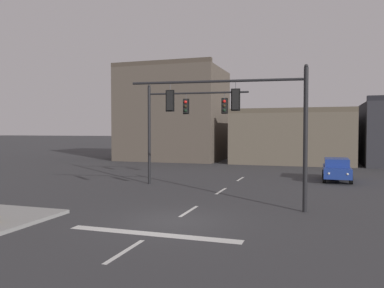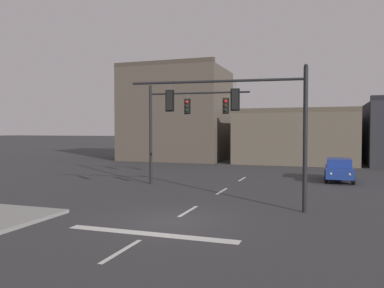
# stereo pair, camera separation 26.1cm
# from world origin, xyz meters

# --- Properties ---
(ground_plane) EXTENTS (400.00, 400.00, 0.00)m
(ground_plane) POSITION_xyz_m (0.00, 0.00, 0.00)
(ground_plane) COLOR #353538
(stop_bar_paint) EXTENTS (6.40, 0.50, 0.01)m
(stop_bar_paint) POSITION_xyz_m (0.00, -2.00, 0.00)
(stop_bar_paint) COLOR silver
(stop_bar_paint) RESTS_ON ground
(lane_centreline) EXTENTS (0.16, 26.40, 0.01)m
(lane_centreline) POSITION_xyz_m (0.00, 2.00, 0.00)
(lane_centreline) COLOR silver
(lane_centreline) RESTS_ON ground
(signal_mast_near_side) EXTENTS (8.08, 1.05, 6.53)m
(signal_mast_near_side) POSITION_xyz_m (2.53, 3.20, 4.40)
(signal_mast_near_side) COLOR black
(signal_mast_near_side) RESTS_ON ground
(signal_mast_far_side) EXTENTS (6.73, 0.72, 6.68)m
(signal_mast_far_side) POSITION_xyz_m (-3.43, 9.69, 4.47)
(signal_mast_far_side) COLOR black
(signal_mast_far_side) RESTS_ON ground
(car_lot_nearside) EXTENTS (1.92, 4.46, 1.61)m
(car_lot_nearside) POSITION_xyz_m (6.75, 15.04, 0.86)
(car_lot_nearside) COLOR navy
(car_lot_nearside) RESTS_ON ground
(building_row) EXTENTS (46.18, 13.63, 11.44)m
(building_row) POSITION_xyz_m (6.69, 31.34, 4.32)
(building_row) COLOR brown
(building_row) RESTS_ON ground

